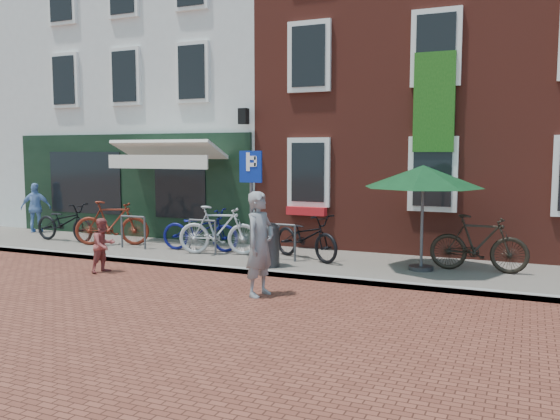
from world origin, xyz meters
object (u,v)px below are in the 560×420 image
at_px(litter_bin, 267,242).
at_px(bicycle_1, 112,223).
at_px(bicycle_0, 65,222).
at_px(bicycle_4, 306,236).
at_px(bicycle_3, 218,230).
at_px(parking_sign, 251,188).
at_px(woman, 260,244).
at_px(bicycle_2, 200,230).
at_px(parasol, 423,172).
at_px(cafe_person, 36,208).
at_px(bicycle_5, 479,243).
at_px(boy, 103,245).

bearing_deg(litter_bin, bicycle_1, 169.28).
height_order(bicycle_0, bicycle_4, same).
xyz_separation_m(bicycle_3, bicycle_4, (2.10, 0.24, -0.06)).
bearing_deg(parking_sign, bicycle_1, 165.90).
relative_size(bicycle_0, bicycle_1, 1.03).
height_order(woman, bicycle_2, woman).
xyz_separation_m(parasol, bicycle_2, (-5.34, 0.18, -1.48)).
relative_size(bicycle_2, bicycle_3, 1.03).
relative_size(woman, cafe_person, 1.24).
xyz_separation_m(bicycle_0, bicycle_2, (4.14, 0.16, 0.00)).
distance_m(bicycle_0, bicycle_1, 1.61).
bearing_deg(parking_sign, bicycle_4, 61.32).
xyz_separation_m(bicycle_4, bicycle_5, (3.66, 0.13, 0.06)).
relative_size(litter_bin, parking_sign, 0.41).
xyz_separation_m(boy, bicycle_4, (3.54, 2.54, 0.05)).
bearing_deg(bicycle_1, bicycle_5, -112.40).
height_order(bicycle_2, bicycle_5, bicycle_5).
distance_m(bicycle_3, bicycle_4, 2.12).
xyz_separation_m(woman, bicycle_2, (-3.06, 3.04, -0.30)).
height_order(cafe_person, bicycle_2, cafe_person).
relative_size(boy, bicycle_4, 0.58).
height_order(boy, bicycle_1, bicycle_1).
height_order(parking_sign, bicycle_0, parking_sign).
distance_m(boy, bicycle_0, 4.13).
bearing_deg(bicycle_5, parking_sign, 107.28).
bearing_deg(bicycle_1, parasol, -114.22).
relative_size(cafe_person, bicycle_3, 0.77).
distance_m(parking_sign, bicycle_4, 1.88).
bearing_deg(woman, bicycle_5, -36.79).
bearing_deg(bicycle_2, litter_bin, -123.71).
bearing_deg(bicycle_0, bicycle_2, -85.40).
bearing_deg(bicycle_2, bicycle_5, -97.15).
distance_m(parking_sign, bicycle_5, 4.73).
distance_m(parking_sign, bicycle_1, 4.84).
relative_size(bicycle_1, bicycle_2, 0.97).
bearing_deg(bicycle_3, parking_sign, -143.26).
xyz_separation_m(parasol, bicycle_3, (-4.68, -0.08, -1.42)).
xyz_separation_m(bicycle_2, bicycle_3, (0.66, -0.27, 0.06)).
height_order(boy, cafe_person, cafe_person).
height_order(parasol, bicycle_0, parasol).
bearing_deg(bicycle_1, bicycle_2, -110.06).
bearing_deg(bicycle_4, bicycle_0, 117.29).
xyz_separation_m(cafe_person, bicycle_5, (12.63, -0.74, -0.16)).
height_order(woman, bicycle_5, woman).
bearing_deg(bicycle_4, bicycle_2, 115.64).
distance_m(litter_bin, bicycle_2, 2.53).
bearing_deg(cafe_person, boy, 117.47).
xyz_separation_m(parking_sign, bicycle_2, (-2.05, 1.33, -1.14)).
bearing_deg(bicycle_0, cafe_person, 66.43).
height_order(parasol, bicycle_2, parasol).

